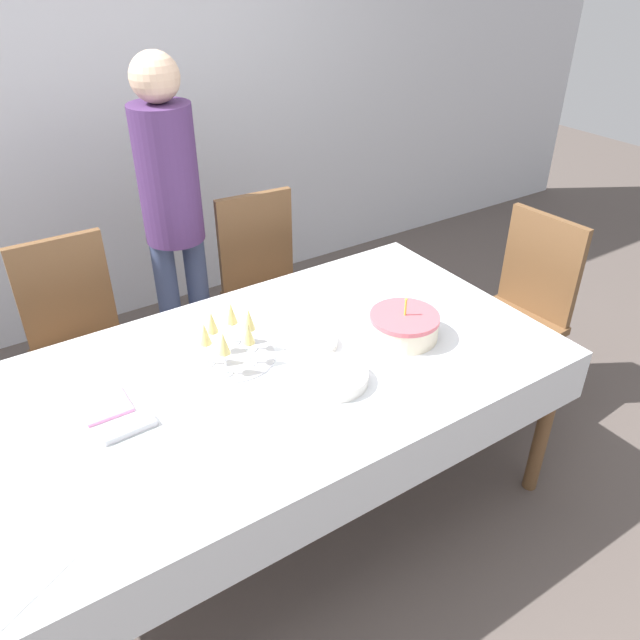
{
  "coord_description": "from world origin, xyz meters",
  "views": [
    {
      "loc": [
        -0.84,
        -1.61,
        2.07
      ],
      "look_at": [
        0.23,
        0.01,
        0.85
      ],
      "focal_mm": 35.0,
      "sensor_mm": 36.0,
      "label": 1
    }
  ],
  "objects_px": {
    "champagne_tray": "(230,339)",
    "plate_stack_dessert": "(311,343)",
    "dining_chair_far_left": "(79,337)",
    "dining_chair_far_right": "(266,281)",
    "person_standing": "(171,200)",
    "dining_chair_right_end": "(521,306)",
    "birthday_cake": "(404,326)",
    "plate_stack_main": "(334,377)"
  },
  "relations": [
    {
      "from": "plate_stack_dessert",
      "to": "person_standing",
      "type": "xyz_separation_m",
      "value": [
        -0.11,
        1.04,
        0.26
      ]
    },
    {
      "from": "dining_chair_far_right",
      "to": "person_standing",
      "type": "distance_m",
      "value": 0.63
    },
    {
      "from": "dining_chair_right_end",
      "to": "dining_chair_far_right",
      "type": "bearing_deg",
      "value": 135.31
    },
    {
      "from": "dining_chair_right_end",
      "to": "plate_stack_dessert",
      "type": "height_order",
      "value": "dining_chair_right_end"
    },
    {
      "from": "dining_chair_right_end",
      "to": "champagne_tray",
      "type": "bearing_deg",
      "value": 175.19
    },
    {
      "from": "dining_chair_far_right",
      "to": "dining_chair_right_end",
      "type": "relative_size",
      "value": 1.0
    },
    {
      "from": "plate_stack_dessert",
      "to": "birthday_cake",
      "type": "bearing_deg",
      "value": -22.92
    },
    {
      "from": "plate_stack_dessert",
      "to": "person_standing",
      "type": "distance_m",
      "value": 1.08
    },
    {
      "from": "plate_stack_main",
      "to": "dining_chair_right_end",
      "type": "bearing_deg",
      "value": 9.3
    },
    {
      "from": "dining_chair_far_left",
      "to": "dining_chair_far_right",
      "type": "distance_m",
      "value": 0.95
    },
    {
      "from": "champagne_tray",
      "to": "dining_chair_far_right",
      "type": "bearing_deg",
      "value": 53.83
    },
    {
      "from": "dining_chair_far_right",
      "to": "birthday_cake",
      "type": "relative_size",
      "value": 3.61
    },
    {
      "from": "dining_chair_right_end",
      "to": "plate_stack_dessert",
      "type": "xyz_separation_m",
      "value": [
        -1.18,
        0.03,
        0.21
      ]
    },
    {
      "from": "plate_stack_dessert",
      "to": "dining_chair_far_left",
      "type": "bearing_deg",
      "value": 127.9
    },
    {
      "from": "dining_chair_far_right",
      "to": "champagne_tray",
      "type": "distance_m",
      "value": 0.99
    },
    {
      "from": "champagne_tray",
      "to": "person_standing",
      "type": "xyz_separation_m",
      "value": [
        0.18,
        0.95,
        0.19
      ]
    },
    {
      "from": "plate_stack_dessert",
      "to": "person_standing",
      "type": "bearing_deg",
      "value": 95.95
    },
    {
      "from": "birthday_cake",
      "to": "person_standing",
      "type": "bearing_deg",
      "value": 110.46
    },
    {
      "from": "champagne_tray",
      "to": "plate_stack_dessert",
      "type": "bearing_deg",
      "value": -18.33
    },
    {
      "from": "dining_chair_far_left",
      "to": "birthday_cake",
      "type": "xyz_separation_m",
      "value": [
        1.01,
        -1.01,
        0.24
      ]
    },
    {
      "from": "champagne_tray",
      "to": "plate_stack_dessert",
      "type": "distance_m",
      "value": 0.31
    },
    {
      "from": "dining_chair_far_right",
      "to": "birthday_cake",
      "type": "distance_m",
      "value": 1.04
    },
    {
      "from": "person_standing",
      "to": "dining_chair_right_end",
      "type": "bearing_deg",
      "value": -39.83
    },
    {
      "from": "dining_chair_far_left",
      "to": "dining_chair_far_right",
      "type": "relative_size",
      "value": 1.0
    },
    {
      "from": "birthday_cake",
      "to": "plate_stack_main",
      "type": "relative_size",
      "value": 1.11
    },
    {
      "from": "dining_chair_far_left",
      "to": "plate_stack_main",
      "type": "height_order",
      "value": "dining_chair_far_left"
    },
    {
      "from": "dining_chair_far_right",
      "to": "plate_stack_main",
      "type": "distance_m",
      "value": 1.16
    },
    {
      "from": "dining_chair_far_left",
      "to": "dining_chair_right_end",
      "type": "distance_m",
      "value": 2.05
    },
    {
      "from": "dining_chair_far_left",
      "to": "plate_stack_dessert",
      "type": "bearing_deg",
      "value": -52.1
    },
    {
      "from": "dining_chair_far_right",
      "to": "person_standing",
      "type": "height_order",
      "value": "person_standing"
    },
    {
      "from": "dining_chair_far_right",
      "to": "plate_stack_main",
      "type": "height_order",
      "value": "dining_chair_far_right"
    },
    {
      "from": "dining_chair_far_left",
      "to": "champagne_tray",
      "type": "height_order",
      "value": "dining_chair_far_left"
    },
    {
      "from": "dining_chair_far_left",
      "to": "dining_chair_right_end",
      "type": "bearing_deg",
      "value": -25.76
    },
    {
      "from": "person_standing",
      "to": "plate_stack_dessert",
      "type": "bearing_deg",
      "value": -84.05
    },
    {
      "from": "dining_chair_right_end",
      "to": "champagne_tray",
      "type": "relative_size",
      "value": 3.06
    },
    {
      "from": "dining_chair_right_end",
      "to": "plate_stack_main",
      "type": "distance_m",
      "value": 1.26
    },
    {
      "from": "dining_chair_far_right",
      "to": "champagne_tray",
      "type": "xyz_separation_m",
      "value": [
        -0.56,
        -0.77,
        0.28
      ]
    },
    {
      "from": "plate_stack_dessert",
      "to": "dining_chair_right_end",
      "type": "bearing_deg",
      "value": -1.35
    },
    {
      "from": "dining_chair_far_right",
      "to": "birthday_cake",
      "type": "xyz_separation_m",
      "value": [
        0.06,
        -1.01,
        0.24
      ]
    },
    {
      "from": "dining_chair_far_left",
      "to": "plate_stack_dessert",
      "type": "relative_size",
      "value": 4.94
    },
    {
      "from": "dining_chair_right_end",
      "to": "plate_stack_main",
      "type": "bearing_deg",
      "value": -170.7
    },
    {
      "from": "dining_chair_far_left",
      "to": "dining_chair_far_right",
      "type": "height_order",
      "value": "same"
    }
  ]
}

